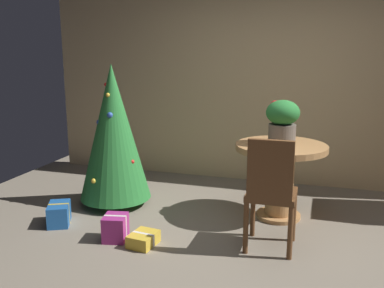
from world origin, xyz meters
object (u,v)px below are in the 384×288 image
at_px(round_dining_table, 280,169).
at_px(gift_box_gold, 143,239).
at_px(flower_vase, 282,120).
at_px(wooden_chair_near, 271,189).
at_px(gift_box_blue, 59,214).
at_px(gift_box_purple, 115,228).
at_px(holiday_tree, 114,132).

relative_size(round_dining_table, gift_box_gold, 3.14).
relative_size(flower_vase, wooden_chair_near, 0.44).
distance_m(wooden_chair_near, gift_box_blue, 2.09).
relative_size(gift_box_blue, gift_box_purple, 1.38).
bearing_deg(wooden_chair_near, gift_box_gold, -168.18).
relative_size(round_dining_table, wooden_chair_near, 0.91).
height_order(gift_box_blue, gift_box_purple, gift_box_purple).
distance_m(flower_vase, gift_box_blue, 2.38).
relative_size(round_dining_table, flower_vase, 2.06).
bearing_deg(gift_box_blue, gift_box_gold, -10.85).
bearing_deg(gift_box_gold, gift_box_blue, 169.15).
height_order(wooden_chair_near, gift_box_blue, wooden_chair_near).
height_order(round_dining_table, gift_box_gold, round_dining_table).
bearing_deg(holiday_tree, gift_box_gold, -50.86).
distance_m(gift_box_blue, gift_box_gold, 1.00).
bearing_deg(holiday_tree, gift_box_blue, -111.96).
bearing_deg(gift_box_blue, round_dining_table, 21.76).
distance_m(wooden_chair_near, holiday_tree, 1.90).
distance_m(wooden_chair_near, gift_box_gold, 1.19).
bearing_deg(gift_box_purple, round_dining_table, 35.93).
height_order(holiday_tree, gift_box_blue, holiday_tree).
relative_size(flower_vase, gift_box_gold, 1.52).
xyz_separation_m(wooden_chair_near, gift_box_purple, (-1.34, -0.19, -0.44)).
bearing_deg(gift_box_blue, flower_vase, 22.08).
bearing_deg(gift_box_gold, holiday_tree, 129.14).
height_order(flower_vase, gift_box_purple, flower_vase).
distance_m(flower_vase, holiday_tree, 1.78).
height_order(flower_vase, gift_box_gold, flower_vase).
xyz_separation_m(holiday_tree, gift_box_blue, (-0.27, -0.68, -0.71)).
bearing_deg(gift_box_gold, round_dining_table, 43.33).
bearing_deg(round_dining_table, gift_box_blue, -158.24).
bearing_deg(round_dining_table, gift_box_gold, -136.67).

